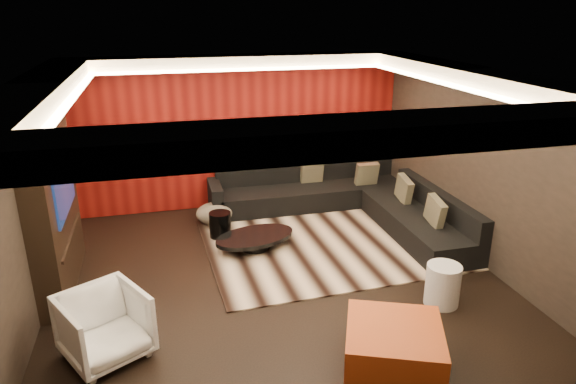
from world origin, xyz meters
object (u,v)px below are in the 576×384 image
object	(u,v)px
armchair	(105,326)
drum_stool	(220,225)
coffee_table	(255,241)
sectional_sofa	(348,203)
orange_ottoman	(394,346)
white_side_table	(443,285)

from	to	relation	value
armchair	drum_stool	bearing A→B (deg)	31.04
armchair	coffee_table	bearing A→B (deg)	17.84
sectional_sofa	armchair	bearing A→B (deg)	-142.16
orange_ottoman	armchair	distance (m)	3.07
coffee_table	white_side_table	world-z (taller)	white_side_table
drum_stool	armchair	xyz separation A→B (m)	(-1.58, -2.73, 0.15)
drum_stool	orange_ottoman	xyz separation A→B (m)	(1.36, -3.61, -0.01)
coffee_table	white_side_table	size ratio (longest dim) A/B	2.36
white_side_table	armchair	world-z (taller)	armchair
coffee_table	sectional_sofa	size ratio (longest dim) A/B	0.35
drum_stool	white_side_table	bearing A→B (deg)	-47.53
coffee_table	orange_ottoman	world-z (taller)	orange_ottoman
coffee_table	armchair	world-z (taller)	armchair
drum_stool	orange_ottoman	world-z (taller)	orange_ottoman
drum_stool	armchair	distance (m)	3.15
coffee_table	drum_stool	bearing A→B (deg)	130.10
drum_stool	sectional_sofa	size ratio (longest dim) A/B	0.11
white_side_table	coffee_table	bearing A→B (deg)	133.05
coffee_table	drum_stool	size ratio (longest dim) A/B	3.07
drum_stool	white_side_table	world-z (taller)	white_side_table
coffee_table	orange_ottoman	distance (m)	3.19
orange_ottoman	sectional_sofa	distance (m)	4.04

